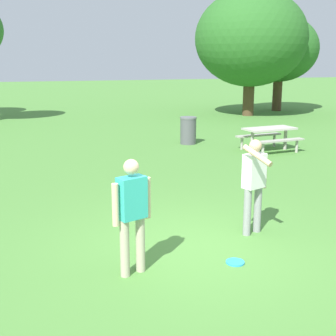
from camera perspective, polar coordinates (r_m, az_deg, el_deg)
ground_plane at (r=7.35m, az=3.58°, el=-9.99°), size 120.00×120.00×0.00m
person_thrower at (r=6.19m, az=-4.55°, el=-5.22°), size 0.58×0.33×1.64m
person_catcher at (r=7.75m, az=10.82°, el=-1.44°), size 0.58×0.80×1.64m
frisbee at (r=6.90m, az=8.44°, el=-11.63°), size 0.28×0.28×0.03m
picnic_table_near at (r=15.18m, az=12.62°, el=4.19°), size 1.84×1.60×0.77m
trash_can_further_along at (r=16.13m, az=2.56°, el=4.75°), size 0.59×0.59×0.96m
tree_far_right at (r=24.80m, az=10.37°, el=15.69°), size 5.80×5.80×6.46m
tree_slender_mid at (r=27.55m, az=13.86°, el=14.31°), size 4.38×4.38×5.40m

